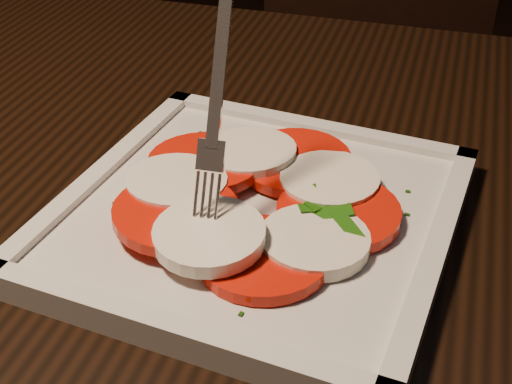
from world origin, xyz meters
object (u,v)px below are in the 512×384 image
Objects in this scene: table at (198,294)px; fork at (222,82)px; plate at (256,218)px; chair at (384,67)px.

table is 0.21m from fork.
plate is at bearing -26.79° from table.
chair is at bearing 83.59° from plate.
fork is (0.03, -0.02, 0.21)m from table.
table is at bearing 146.59° from fork.
chair is 6.28× the size of fork.
table is 0.12m from plate.
chair reaches higher than table.
fork is at bearing 169.38° from plate.
fork is at bearing -109.48° from chair.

